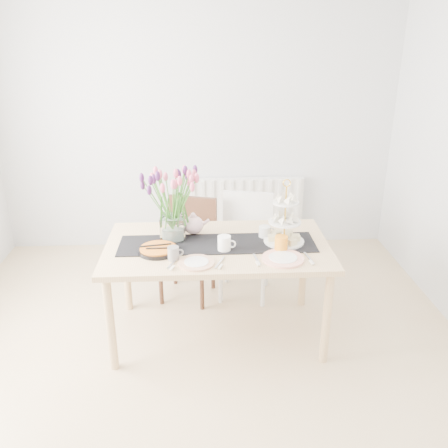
{
  "coord_description": "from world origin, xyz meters",
  "views": [
    {
      "loc": [
        0.03,
        -2.52,
        2.17
      ],
      "look_at": [
        0.18,
        0.52,
        0.93
      ],
      "focal_mm": 38.0,
      "sensor_mm": 36.0,
      "label": 1
    }
  ],
  "objects_px": {
    "dining_table": "(217,254)",
    "chair_white": "(246,237)",
    "cake_stand": "(284,227)",
    "mug_orange": "(281,244)",
    "mug_white": "(224,244)",
    "teapot": "(193,225)",
    "radiator": "(246,205)",
    "cream_jug": "(265,232)",
    "tulip_vase": "(171,192)",
    "plate_right": "(283,258)",
    "plate_left": "(196,263)",
    "chair_brown": "(190,240)",
    "mug_grey": "(173,253)",
    "tart_tin": "(158,250)"
  },
  "relations": [
    {
      "from": "dining_table",
      "to": "tulip_vase",
      "type": "height_order",
      "value": "tulip_vase"
    },
    {
      "from": "cake_stand",
      "to": "cream_jug",
      "type": "xyz_separation_m",
      "value": [
        -0.13,
        0.1,
        -0.08
      ]
    },
    {
      "from": "dining_table",
      "to": "chair_brown",
      "type": "height_order",
      "value": "chair_brown"
    },
    {
      "from": "tulip_vase",
      "to": "mug_grey",
      "type": "xyz_separation_m",
      "value": [
        0.02,
        -0.34,
        -0.31
      ]
    },
    {
      "from": "mug_white",
      "to": "radiator",
      "type": "bearing_deg",
      "value": 90.73
    },
    {
      "from": "chair_brown",
      "to": "chair_white",
      "type": "xyz_separation_m",
      "value": [
        0.49,
        0.02,
        0.02
      ]
    },
    {
      "from": "mug_grey",
      "to": "mug_orange",
      "type": "relative_size",
      "value": 0.84
    },
    {
      "from": "radiator",
      "to": "mug_orange",
      "type": "distance_m",
      "value": 1.79
    },
    {
      "from": "teapot",
      "to": "plate_right",
      "type": "bearing_deg",
      "value": -44.79
    },
    {
      "from": "dining_table",
      "to": "cake_stand",
      "type": "height_order",
      "value": "cake_stand"
    },
    {
      "from": "tulip_vase",
      "to": "cake_stand",
      "type": "height_order",
      "value": "tulip_vase"
    },
    {
      "from": "plate_right",
      "to": "mug_orange",
      "type": "bearing_deg",
      "value": 86.7
    },
    {
      "from": "cake_stand",
      "to": "teapot",
      "type": "height_order",
      "value": "cake_stand"
    },
    {
      "from": "teapot",
      "to": "mug_white",
      "type": "height_order",
      "value": "teapot"
    },
    {
      "from": "chair_white",
      "to": "teapot",
      "type": "xyz_separation_m",
      "value": [
        -0.44,
        -0.47,
        0.31
      ]
    },
    {
      "from": "chair_white",
      "to": "plate_right",
      "type": "distance_m",
      "value": 0.97
    },
    {
      "from": "mug_grey",
      "to": "plate_left",
      "type": "relative_size",
      "value": 0.38
    },
    {
      "from": "chair_brown",
      "to": "plate_left",
      "type": "bearing_deg",
      "value": -69.45
    },
    {
      "from": "chair_white",
      "to": "dining_table",
      "type": "bearing_deg",
      "value": -100.46
    },
    {
      "from": "cake_stand",
      "to": "mug_orange",
      "type": "distance_m",
      "value": 0.15
    },
    {
      "from": "cake_stand",
      "to": "mug_white",
      "type": "distance_m",
      "value": 0.45
    },
    {
      "from": "tart_tin",
      "to": "chair_brown",
      "type": "bearing_deg",
      "value": 75.19
    },
    {
      "from": "chair_brown",
      "to": "tulip_vase",
      "type": "distance_m",
      "value": 0.82
    },
    {
      "from": "mug_white",
      "to": "mug_orange",
      "type": "distance_m",
      "value": 0.39
    },
    {
      "from": "tart_tin",
      "to": "cake_stand",
      "type": "bearing_deg",
      "value": 6.74
    },
    {
      "from": "radiator",
      "to": "plate_left",
      "type": "relative_size",
      "value": 5.0
    },
    {
      "from": "dining_table",
      "to": "mug_white",
      "type": "height_order",
      "value": "mug_white"
    },
    {
      "from": "dining_table",
      "to": "chair_white",
      "type": "height_order",
      "value": "chair_white"
    },
    {
      "from": "cake_stand",
      "to": "teapot",
      "type": "distance_m",
      "value": 0.68
    },
    {
      "from": "cream_jug",
      "to": "mug_orange",
      "type": "relative_size",
      "value": 0.81
    },
    {
      "from": "teapot",
      "to": "dining_table",
      "type": "bearing_deg",
      "value": -55.8
    },
    {
      "from": "mug_white",
      "to": "plate_left",
      "type": "height_order",
      "value": "mug_white"
    },
    {
      "from": "plate_right",
      "to": "chair_white",
      "type": "bearing_deg",
      "value": 99.61
    },
    {
      "from": "cream_jug",
      "to": "plate_left",
      "type": "bearing_deg",
      "value": -147.48
    },
    {
      "from": "mug_orange",
      "to": "dining_table",
      "type": "bearing_deg",
      "value": 94.51
    },
    {
      "from": "tart_tin",
      "to": "plate_left",
      "type": "height_order",
      "value": "tart_tin"
    },
    {
      "from": "chair_white",
      "to": "plate_right",
      "type": "bearing_deg",
      "value": -68.27
    },
    {
      "from": "cake_stand",
      "to": "mug_white",
      "type": "bearing_deg",
      "value": -165.74
    },
    {
      "from": "tulip_vase",
      "to": "dining_table",
      "type": "bearing_deg",
      "value": -19.54
    },
    {
      "from": "chair_brown",
      "to": "plate_right",
      "type": "bearing_deg",
      "value": -38.04
    },
    {
      "from": "radiator",
      "to": "plate_left",
      "type": "bearing_deg",
      "value": -104.93
    },
    {
      "from": "chair_white",
      "to": "radiator",
      "type": "bearing_deg",
      "value": 96.87
    },
    {
      "from": "radiator",
      "to": "dining_table",
      "type": "distance_m",
      "value": 1.68
    },
    {
      "from": "chair_white",
      "to": "plate_left",
      "type": "distance_m",
      "value": 1.07
    },
    {
      "from": "radiator",
      "to": "cake_stand",
      "type": "height_order",
      "value": "cake_stand"
    },
    {
      "from": "cream_jug",
      "to": "plate_left",
      "type": "height_order",
      "value": "cream_jug"
    },
    {
      "from": "teapot",
      "to": "mug_grey",
      "type": "relative_size",
      "value": 2.67
    },
    {
      "from": "radiator",
      "to": "mug_orange",
      "type": "height_order",
      "value": "mug_orange"
    },
    {
      "from": "teapot",
      "to": "plate_left",
      "type": "xyz_separation_m",
      "value": [
        0.02,
        -0.49,
        -0.07
      ]
    },
    {
      "from": "cream_jug",
      "to": "mug_grey",
      "type": "relative_size",
      "value": 0.96
    }
  ]
}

